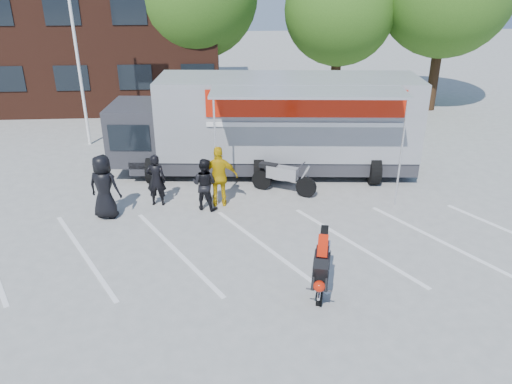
{
  "coord_description": "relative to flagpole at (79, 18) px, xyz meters",
  "views": [
    {
      "loc": [
        -0.88,
        -10.49,
        6.87
      ],
      "look_at": [
        -0.02,
        1.75,
        1.3
      ],
      "focal_mm": 35.0,
      "sensor_mm": 36.0,
      "label": 1
    }
  ],
  "objects": [
    {
      "name": "spectator_hivis",
      "position": [
        5.23,
        -6.3,
        -4.09
      ],
      "size": [
        1.13,
        0.47,
        1.93
      ],
      "primitive_type": "imported",
      "rotation": [
        0.0,
        0.0,
        3.14
      ],
      "color": "gold",
      "rests_on": "ground"
    },
    {
      "name": "transporter_truck",
      "position": [
        7.15,
        -3.64,
        -5.05
      ],
      "size": [
        11.26,
        6.11,
        3.46
      ],
      "primitive_type": null,
      "rotation": [
        0.0,
        0.0,
        -0.08
      ],
      "color": "gray",
      "rests_on": "ground"
    },
    {
      "name": "flagpole",
      "position": [
        0.0,
        0.0,
        0.0
      ],
      "size": [
        1.61,
        0.12,
        8.0
      ],
      "color": "white",
      "rests_on": "ground"
    },
    {
      "name": "spectator_leather_b",
      "position": [
        3.27,
        -6.11,
        -4.22
      ],
      "size": [
        0.64,
        0.45,
        1.67
      ],
      "primitive_type": "imported",
      "rotation": [
        0.0,
        0.0,
        3.05
      ],
      "color": "black",
      "rests_on": "ground"
    },
    {
      "name": "parking_bay_lines",
      "position": [
        6.24,
        -9.0,
        -5.05
      ],
      "size": [
        18.09,
        13.33,
        0.01
      ],
      "primitive_type": "cube",
      "rotation": [
        0.0,
        0.0,
        0.52
      ],
      "color": "white",
      "rests_on": "ground"
    },
    {
      "name": "tree_mid",
      "position": [
        11.24,
        5.0,
        -0.11
      ],
      "size": [
        5.44,
        5.44,
        7.68
      ],
      "color": "#382314",
      "rests_on": "ground"
    },
    {
      "name": "ground",
      "position": [
        6.24,
        -10.0,
        -5.05
      ],
      "size": [
        100.0,
        100.0,
        0.0
      ],
      "primitive_type": "plane",
      "color": "#A3A39E",
      "rests_on": "ground"
    },
    {
      "name": "spectator_leather_a",
      "position": [
        1.85,
        -6.86,
        -4.08
      ],
      "size": [
        1.09,
        0.87,
        1.95
      ],
      "primitive_type": "imported",
      "rotation": [
        0.0,
        0.0,
        2.84
      ],
      "color": "black",
      "rests_on": "ground"
    },
    {
      "name": "spectator_leather_c",
      "position": [
        4.76,
        -6.5,
        -4.23
      ],
      "size": [
        0.97,
        0.88,
        1.64
      ],
      "primitive_type": "imported",
      "rotation": [
        0.0,
        0.0,
        2.75
      ],
      "color": "black",
      "rests_on": "ground"
    },
    {
      "name": "stunt_bike_rider",
      "position": [
        7.56,
        -10.91,
        -5.05
      ],
      "size": [
        1.08,
        1.66,
        1.79
      ],
      "primitive_type": null,
      "rotation": [
        0.0,
        0.0,
        -0.26
      ],
      "color": "black",
      "rests_on": "ground"
    },
    {
      "name": "parked_motorcycle",
      "position": [
        7.32,
        -5.51,
        -5.05
      ],
      "size": [
        2.37,
        1.72,
        1.19
      ],
      "primitive_type": null,
      "rotation": [
        0.0,
        0.0,
        1.09
      ],
      "color": "#B1B1B6",
      "rests_on": "ground"
    },
    {
      "name": "office_building",
      "position": [
        -3.76,
        8.0,
        -1.55
      ],
      "size": [
        18.0,
        8.0,
        7.0
      ],
      "primitive_type": "cube",
      "color": "#432015",
      "rests_on": "ground"
    }
  ]
}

